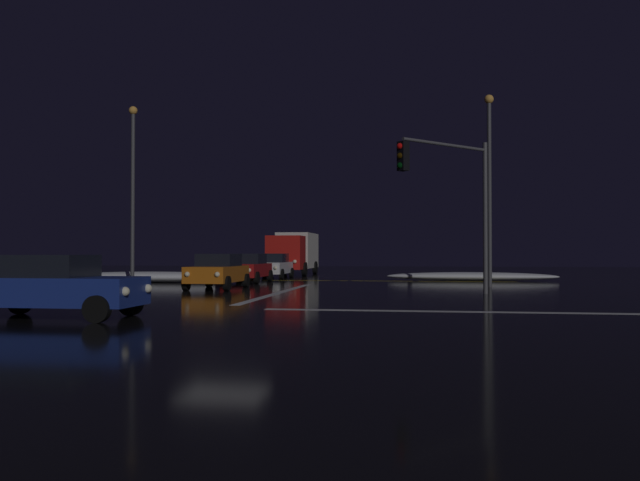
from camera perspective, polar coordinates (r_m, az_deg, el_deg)
name	(u,v)px	position (r m, az deg, el deg)	size (l,w,h in m)	color
ground	(224,310)	(19.41, -8.33, -5.99)	(120.00, 120.00, 0.10)	black
stop_line_north	(280,292)	(26.96, -3.49, -4.50)	(0.35, 13.34, 0.01)	white
centre_line_ns	(322,281)	(38.36, 0.14, -3.48)	(22.00, 0.15, 0.01)	yellow
crosswalk_bar_east	(504,312)	(18.72, 15.65, -5.98)	(13.34, 0.40, 0.01)	white
snow_bank_left_curb	(157,277)	(37.22, -13.93, -3.08)	(11.16, 1.50, 0.59)	white
snow_bank_right_curb	(472,276)	(39.03, 12.98, -3.05)	(9.76, 1.50, 0.50)	white
sedan_orange	(218,271)	(29.94, -8.83, -2.62)	(2.02, 4.33, 1.57)	#C66014
sedan_red	(248,268)	(36.23, -6.28, -2.35)	(2.02, 4.33, 1.57)	maroon
sedan_white	(273,266)	(41.60, -4.10, -2.19)	(2.02, 4.33, 1.57)	silver
box_truck	(294,252)	(48.35, -2.22, -0.96)	(2.68, 8.28, 3.08)	red
sedan_blue_crossing	(54,286)	(17.63, -21.99, -3.65)	(4.33, 2.02, 1.57)	navy
traffic_signal_ne	(451,186)	(25.49, 11.29, 4.67)	(3.47, 3.47, 5.99)	#4C4C51
streetlamp_left_near	(133,182)	(35.25, -15.88, 4.92)	(0.44, 0.44, 9.15)	#424247
streetlamp_right_near	(489,176)	(32.29, 14.43, 5.42)	(0.44, 0.44, 9.11)	#424247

